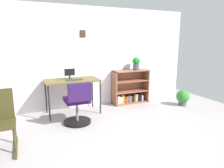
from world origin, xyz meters
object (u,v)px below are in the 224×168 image
desk (72,82)px  bookshelf_low (130,89)px  keyboard (74,80)px  potted_plant_floor (183,97)px  rocking_chair (0,120)px  potted_plant_on_shelf (136,63)px  monitor (70,74)px  office_chair (78,106)px

desk → bookshelf_low: bearing=7.9°
desk → keyboard: size_ratio=3.34×
keyboard → potted_plant_floor: bearing=-10.2°
desk → rocking_chair: size_ratio=1.30×
keyboard → potted_plant_on_shelf: bearing=8.0°
keyboard → rocking_chair: rocking_chair is taller
potted_plant_on_shelf → keyboard: bearing=-172.0°
monitor → potted_plant_floor: size_ratio=0.60×
keyboard → bookshelf_low: bearing=10.9°
keyboard → bookshelf_low: size_ratio=0.37×
keyboard → rocking_chair: size_ratio=0.39×
keyboard → bookshelf_low: (1.48, 0.28, -0.39)m
desk → office_chair: size_ratio=1.37×
monitor → potted_plant_floor: (2.62, -0.58, -0.65)m
desk → potted_plant_on_shelf: size_ratio=3.54×
keyboard → potted_plant_on_shelf: potted_plant_on_shelf is taller
monitor → potted_plant_on_shelf: 1.70m
monitor → bookshelf_low: monitor is taller
desk → potted_plant_floor: desk is taller
desk → potted_plant_on_shelf: (1.66, 0.15, 0.32)m
desk → monitor: 0.18m
desk → rocking_chair: (-1.31, -1.09, -0.25)m
desk → keyboard: 0.10m
rocking_chair → potted_plant_floor: bearing=8.1°
office_chair → potted_plant_on_shelf: (1.71, 0.79, 0.66)m
potted_plant_floor → keyboard: bearing=169.8°
rocking_chair → office_chair: bearing=19.7°
potted_plant_on_shelf → potted_plant_floor: potted_plant_on_shelf is taller
desk → keyboard: (0.03, -0.08, 0.06)m
rocking_chair → bookshelf_low: bearing=24.7°
rocking_chair → potted_plant_floor: rocking_chair is taller
office_chair → monitor: bearing=88.2°
potted_plant_floor → potted_plant_on_shelf: bearing=143.5°
rocking_chair → bookshelf_low: 3.10m
desk → potted_plant_floor: 2.68m
bookshelf_low → potted_plant_on_shelf: 0.67m
office_chair → rocking_chair: bearing=-160.3°
bookshelf_low → monitor: bearing=-174.0°
desk → monitor: monitor is taller
desk → office_chair: (-0.06, -0.64, -0.33)m
monitor → rocking_chair: monitor is taller
rocking_chair → potted_plant_floor: 3.94m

